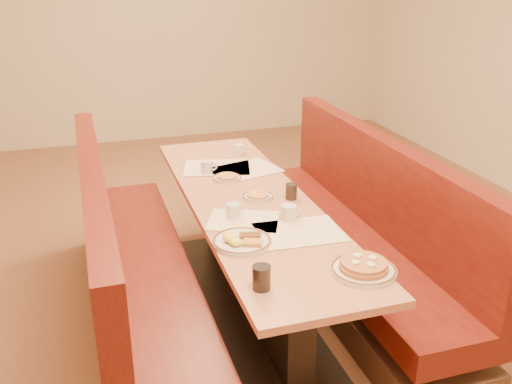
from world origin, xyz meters
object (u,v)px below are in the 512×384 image
object	(u,v)px
pancake_plate	(363,268)
coffee_mug_b	(234,210)
booth_left	(131,276)
coffee_mug_a	(289,213)
soda_tumbler_mid	(291,191)
coffee_mug_c	(239,149)
booth_right	(356,242)
diner_table	(250,256)
eggs_plate	(241,241)
soda_tumbler_near	(261,278)
coffee_mug_d	(207,167)

from	to	relation	value
pancake_plate	coffee_mug_b	distance (m)	0.86
booth_left	coffee_mug_a	bearing A→B (deg)	-21.49
coffee_mug_b	soda_tumbler_mid	xyz separation A→B (m)	(0.40, 0.16, 0.00)
booth_left	coffee_mug_c	xyz separation A→B (m)	(0.91, 0.85, 0.43)
coffee_mug_a	booth_right	bearing A→B (deg)	15.66
diner_table	pancake_plate	bearing A→B (deg)	-75.77
coffee_mug_b	soda_tumbler_mid	world-z (taller)	soda_tumbler_mid
eggs_plate	coffee_mug_b	size ratio (longest dim) A/B	2.82
booth_left	soda_tumbler_near	distance (m)	1.17
diner_table	soda_tumbler_mid	size ratio (longest dim) A/B	26.42
booth_right	coffee_mug_d	bearing A→B (deg)	148.13
booth_left	coffee_mug_d	world-z (taller)	booth_left
pancake_plate	soda_tumbler_near	xyz separation A→B (m)	(-0.49, 0.01, 0.03)
coffee_mug_d	booth_left	bearing A→B (deg)	-133.42
booth_left	soda_tumbler_near	bearing A→B (deg)	-63.07
eggs_plate	coffee_mug_b	world-z (taller)	coffee_mug_b
booth_left	coffee_mug_d	bearing A→B (deg)	42.10
booth_right	eggs_plate	xyz separation A→B (m)	(-0.94, -0.53, 0.41)
soda_tumbler_mid	coffee_mug_b	bearing A→B (deg)	-158.60
pancake_plate	coffee_mug_c	distance (m)	1.83
coffee_mug_b	coffee_mug_d	xyz separation A→B (m)	(0.02, 0.75, 0.00)
booth_right	soda_tumbler_mid	xyz separation A→B (m)	(-0.49, -0.05, 0.44)
coffee_mug_b	soda_tumbler_mid	bearing A→B (deg)	3.50
diner_table	soda_tumbler_mid	world-z (taller)	soda_tumbler_mid
coffee_mug_c	coffee_mug_a	bearing A→B (deg)	-87.26
coffee_mug_d	booth_right	bearing A→B (deg)	-27.40
eggs_plate	soda_tumbler_mid	size ratio (longest dim) A/B	3.19
pancake_plate	soda_tumbler_mid	distance (m)	0.92
booth_left	coffee_mug_b	xyz separation A→B (m)	(0.57, -0.21, 0.43)
booth_right	coffee_mug_c	size ratio (longest dim) A/B	24.15
coffee_mug_d	soda_tumbler_near	size ratio (longest dim) A/B	1.02
booth_left	eggs_plate	size ratio (longest dim) A/B	8.28
eggs_plate	soda_tumbler_near	size ratio (longest dim) A/B	2.71
pancake_plate	coffee_mug_c	bearing A→B (deg)	92.15
coffee_mug_a	coffee_mug_c	size ratio (longest dim) A/B	1.14
booth_right	soda_tumbler_near	xyz separation A→B (m)	(-0.98, -0.96, 0.44)
coffee_mug_a	booth_left	bearing A→B (deg)	145.22
diner_table	coffee_mug_b	world-z (taller)	coffee_mug_b
coffee_mug_c	coffee_mug_d	bearing A→B (deg)	-129.62
diner_table	coffee_mug_a	bearing A→B (deg)	-69.89
coffee_mug_c	soda_tumbler_mid	world-z (taller)	soda_tumbler_mid
pancake_plate	coffee_mug_d	xyz separation A→B (m)	(-0.38, 1.51, 0.02)
pancake_plate	coffee_mug_a	world-z (taller)	coffee_mug_a
pancake_plate	coffee_mug_a	xyz separation A→B (m)	(-0.12, 0.63, 0.02)
booth_right	eggs_plate	world-z (taller)	booth_right
coffee_mug_b	soda_tumbler_mid	size ratio (longest dim) A/B	1.13
soda_tumbler_near	coffee_mug_c	bearing A→B (deg)	76.95
coffee_mug_d	soda_tumbler_mid	xyz separation A→B (m)	(0.38, -0.59, 0.00)
booth_right	soda_tumbler_near	size ratio (longest dim) A/B	22.41
soda_tumbler_near	booth_left	bearing A→B (deg)	116.93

